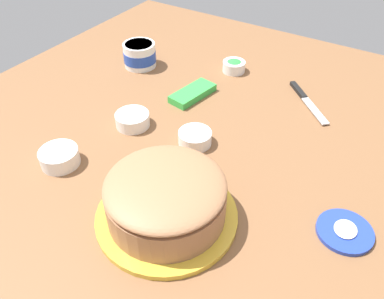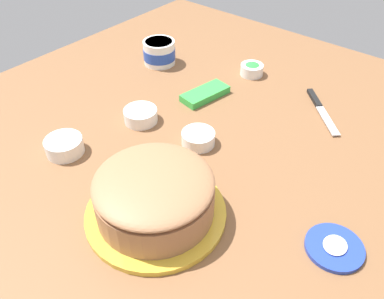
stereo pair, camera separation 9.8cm
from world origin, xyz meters
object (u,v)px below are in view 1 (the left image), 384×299
(frosted_cake, at_px, (166,200))
(spreading_knife, at_px, (305,98))
(frosting_tub_lid, at_px, (345,231))
(candy_box_lower, at_px, (193,93))
(sprinkle_bowl_rainbow, at_px, (132,119))
(sprinkle_bowl_orange, at_px, (59,157))
(sprinkle_bowl_green, at_px, (234,66))
(frosting_tub, at_px, (140,55))
(sprinkle_bowl_blue, at_px, (196,138))

(frosted_cake, bearing_deg, spreading_knife, 171.26)
(frosting_tub_lid, bearing_deg, candy_box_lower, -116.78)
(sprinkle_bowl_rainbow, height_order, sprinkle_bowl_orange, sprinkle_bowl_orange)
(frosted_cake, distance_m, sprinkle_bowl_rainbow, 0.36)
(spreading_knife, height_order, sprinkle_bowl_rainbow, sprinkle_bowl_rainbow)
(sprinkle_bowl_rainbow, bearing_deg, sprinkle_bowl_orange, -13.39)
(sprinkle_bowl_orange, xyz_separation_m, sprinkle_bowl_green, (-0.66, 0.15, -0.00))
(frosting_tub, height_order, sprinkle_bowl_orange, frosting_tub)
(spreading_knife, bearing_deg, frosting_tub_lid, 28.87)
(spreading_knife, bearing_deg, frosted_cake, -8.74)
(sprinkle_bowl_blue, relative_size, candy_box_lower, 0.57)
(frosting_tub_lid, bearing_deg, frosting_tub, -113.32)
(sprinkle_bowl_orange, relative_size, sprinkle_bowl_green, 1.27)
(sprinkle_bowl_green, distance_m, candy_box_lower, 0.22)
(candy_box_lower, bearing_deg, frosting_tub, -95.34)
(frosting_tub_lid, relative_size, candy_box_lower, 0.76)
(frosted_cake, height_order, frosting_tub_lid, frosted_cake)
(frosting_tub_lid, bearing_deg, sprinkle_bowl_orange, -76.31)
(frosting_tub_lid, bearing_deg, spreading_knife, -151.13)
(frosting_tub_lid, height_order, sprinkle_bowl_green, sprinkle_bowl_green)
(sprinkle_bowl_orange, height_order, candy_box_lower, sprinkle_bowl_orange)
(spreading_knife, height_order, sprinkle_bowl_green, sprinkle_bowl_green)
(sprinkle_bowl_rainbow, height_order, candy_box_lower, sprinkle_bowl_rainbow)
(frosting_tub_lid, distance_m, sprinkle_bowl_green, 0.72)
(frosting_tub, distance_m, frosting_tub_lid, 0.89)
(sprinkle_bowl_rainbow, bearing_deg, sprinkle_bowl_green, 167.08)
(frosted_cake, distance_m, spreading_knife, 0.63)
(sprinkle_bowl_orange, bearing_deg, sprinkle_bowl_rainbow, 166.61)
(frosted_cake, bearing_deg, sprinkle_bowl_blue, -162.16)
(frosted_cake, relative_size, spreading_knife, 1.71)
(frosting_tub_lid, relative_size, spreading_knife, 0.66)
(frosting_tub, relative_size, candy_box_lower, 0.72)
(sprinkle_bowl_rainbow, bearing_deg, spreading_knife, 136.32)
(sprinkle_bowl_blue, xyz_separation_m, sprinkle_bowl_green, (-0.41, -0.10, 0.00))
(frosted_cake, height_order, spreading_knife, frosted_cake)
(sprinkle_bowl_rainbow, relative_size, candy_box_lower, 0.61)
(frosting_tub, xyz_separation_m, sprinkle_bowl_rainbow, (0.29, 0.20, -0.02))
(spreading_knife, relative_size, sprinkle_bowl_blue, 2.02)
(frosting_tub, relative_size, sprinkle_bowl_blue, 1.26)
(spreading_knife, distance_m, sprinkle_bowl_orange, 0.75)
(sprinkle_bowl_green, bearing_deg, sprinkle_bowl_blue, 13.33)
(sprinkle_bowl_green, bearing_deg, spreading_knife, 80.97)
(frosting_tub_lid, bearing_deg, frosted_cake, -64.19)
(frosting_tub_lid, relative_size, sprinkle_bowl_blue, 1.33)
(frosted_cake, relative_size, candy_box_lower, 1.98)
(frosting_tub, distance_m, spreading_knife, 0.58)
(frosted_cake, xyz_separation_m, candy_box_lower, (-0.45, -0.21, -0.04))
(spreading_knife, bearing_deg, candy_box_lower, -61.05)
(frosting_tub_lid, distance_m, sprinkle_bowl_rainbow, 0.62)
(sprinkle_bowl_green, bearing_deg, frosting_tub_lid, 46.53)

